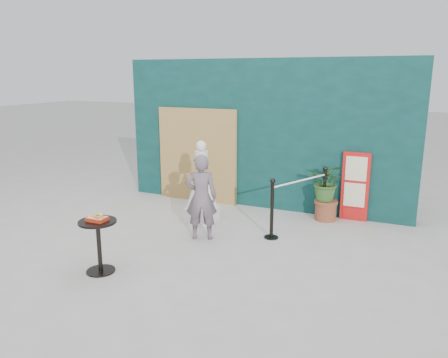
% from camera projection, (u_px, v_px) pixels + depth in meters
% --- Properties ---
extents(ground, '(60.00, 60.00, 0.00)m').
position_uv_depth(ground, '(191.00, 263.00, 6.41)').
color(ground, '#ADAAA5').
rests_on(ground, ground).
extents(back_wall, '(6.00, 0.30, 3.00)m').
position_uv_depth(back_wall, '(263.00, 135.00, 8.86)').
color(back_wall, '#0A302D').
rests_on(back_wall, ground).
extents(bamboo_fence, '(1.80, 0.08, 2.00)m').
position_uv_depth(bamboo_fence, '(197.00, 155.00, 9.34)').
color(bamboo_fence, tan).
rests_on(bamboo_fence, ground).
extents(woman, '(0.62, 0.52, 1.44)m').
position_uv_depth(woman, '(201.00, 197.00, 7.19)').
color(woman, '#675961').
rests_on(woman, ground).
extents(menu_board, '(0.50, 0.07, 1.30)m').
position_uv_depth(menu_board, '(355.00, 187.00, 8.13)').
color(menu_board, red).
rests_on(menu_board, ground).
extents(statue, '(0.60, 0.60, 1.53)m').
position_uv_depth(statue, '(202.00, 189.00, 8.07)').
color(statue, silver).
rests_on(statue, ground).
extents(cafe_table, '(0.52, 0.52, 0.75)m').
position_uv_depth(cafe_table, '(99.00, 238.00, 6.00)').
color(cafe_table, black).
rests_on(cafe_table, ground).
extents(food_basket, '(0.26, 0.19, 0.11)m').
position_uv_depth(food_basket, '(97.00, 218.00, 5.94)').
color(food_basket, '#A92A12').
rests_on(food_basket, cafe_table).
extents(planter, '(0.65, 0.56, 1.10)m').
position_uv_depth(planter, '(327.00, 187.00, 8.14)').
color(planter, brown).
rests_on(planter, ground).
extents(stanchion_barrier, '(0.84, 1.54, 1.03)m').
position_uv_depth(stanchion_barrier, '(299.00, 202.00, 7.72)').
color(stanchion_barrier, black).
rests_on(stanchion_barrier, ground).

